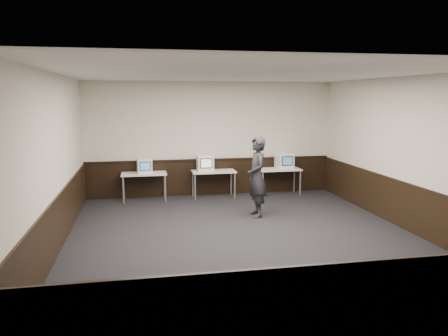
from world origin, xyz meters
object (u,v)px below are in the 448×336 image
at_px(desk_center, 214,173).
at_px(desk_right, 279,171).
at_px(emac_center, 205,163).
at_px(emac_left, 144,166).
at_px(desk_left, 144,176).
at_px(person, 257,177).
at_px(emac_right, 284,161).

distance_m(desk_center, desk_right, 1.90).
bearing_deg(emac_center, emac_left, -178.78).
bearing_deg(desk_right, emac_left, 179.68).
bearing_deg(desk_right, desk_left, 180.00).
distance_m(desk_center, person, 2.23).
bearing_deg(person, desk_left, -130.03).
xyz_separation_m(emac_right, person, (-1.40, -2.16, -0.04)).
bearing_deg(emac_right, desk_left, 177.50).
bearing_deg(desk_left, desk_center, 0.00).
bearing_deg(desk_center, emac_left, 179.36).
height_order(desk_right, emac_right, emac_right).
bearing_deg(emac_left, desk_right, -4.81).
relative_size(desk_center, desk_right, 1.00).
distance_m(desk_right, person, 2.46).
distance_m(emac_center, person, 2.32).
height_order(emac_left, person, person).
bearing_deg(desk_right, emac_right, 15.03).
bearing_deg(desk_center, desk_right, 0.00).
relative_size(desk_left, desk_center, 1.00).
height_order(desk_left, desk_center, same).
height_order(desk_left, emac_center, emac_center).
xyz_separation_m(emac_center, person, (0.89, -2.14, -0.04)).
bearing_deg(person, emac_right, 146.50).
height_order(emac_left, emac_center, emac_center).
xyz_separation_m(desk_left, emac_left, (0.02, 0.02, 0.26)).
height_order(desk_right, person, person).
xyz_separation_m(desk_center, desk_right, (1.90, 0.00, 0.00)).
height_order(desk_right, emac_left, emac_left).
relative_size(emac_center, emac_right, 0.97).
distance_m(emac_center, emac_right, 2.29).
distance_m(desk_center, emac_left, 1.90).
bearing_deg(emac_center, desk_left, -178.07).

